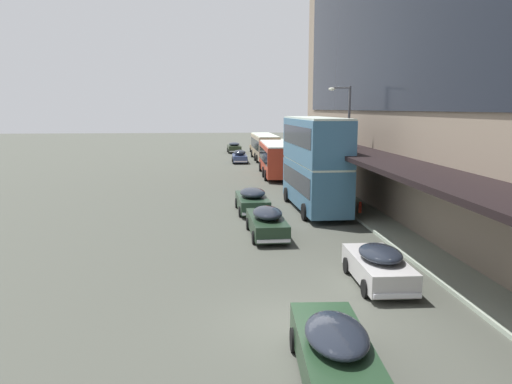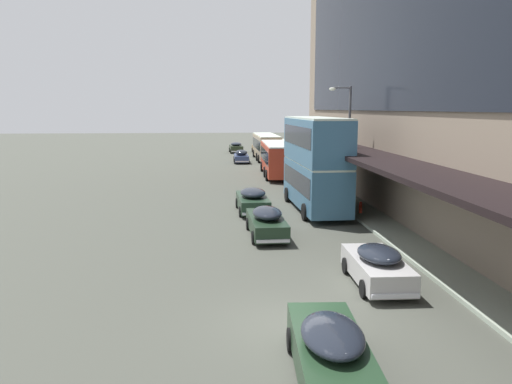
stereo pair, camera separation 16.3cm
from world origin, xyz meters
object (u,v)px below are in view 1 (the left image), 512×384
at_px(transit_bus_kerbside_rear, 265,145).
at_px(sedan_trailing_near, 334,350).
at_px(transit_bus_kerbside_far, 276,157).
at_px(street_lamp, 346,137).
at_px(sedan_oncoming_front, 240,156).
at_px(sedan_far_back, 234,147).
at_px(transit_bus_kerbside_front, 315,161).
at_px(sedan_lead_near, 252,200).
at_px(fire_hydrant, 360,207).
at_px(sedan_second_mid, 378,265).
at_px(sedan_second_near, 257,147).
at_px(sedan_lead_mid, 267,222).

xyz_separation_m(transit_bus_kerbside_rear, sedan_trailing_near, (-3.61, -51.72, -1.08)).
height_order(transit_bus_kerbside_rear, sedan_trailing_near, transit_bus_kerbside_rear).
bearing_deg(transit_bus_kerbside_far, street_lamp, -79.69).
distance_m(sedan_oncoming_front, sedan_far_back, 13.96).
xyz_separation_m(transit_bus_kerbside_front, sedan_lead_near, (-3.99, -0.26, -2.42)).
relative_size(sedan_lead_near, fire_hydrant, 6.89).
distance_m(transit_bus_kerbside_far, sedan_far_back, 26.11).
bearing_deg(sedan_second_mid, sedan_second_near, 89.59).
bearing_deg(transit_bus_kerbside_front, sedan_second_mid, -91.55).
bearing_deg(sedan_lead_near, sedan_oncoming_front, 88.56).
bearing_deg(sedan_lead_mid, sedan_second_near, 85.57).
bearing_deg(sedan_second_mid, transit_bus_kerbside_front, 88.45).
relative_size(sedan_second_near, sedan_far_back, 1.09).
height_order(transit_bus_kerbside_front, sedan_lead_near, transit_bus_kerbside_front).
bearing_deg(transit_bus_kerbside_far, sedan_oncoming_front, 103.69).
distance_m(transit_bus_kerbside_front, transit_bus_kerbside_far, 16.60).
relative_size(transit_bus_kerbside_front, fire_hydrant, 13.24).
bearing_deg(street_lamp, transit_bus_kerbside_far, 100.31).
xyz_separation_m(sedan_oncoming_front, sedan_far_back, (-0.07, 13.96, 0.00)).
bearing_deg(sedan_oncoming_front, sedan_second_mid, -86.08).
xyz_separation_m(transit_bus_kerbside_far, fire_hydrant, (2.85, -18.30, -1.32)).
distance_m(transit_bus_kerbside_rear, sedan_lead_mid, 38.22).
xyz_separation_m(sedan_second_near, sedan_oncoming_front, (-3.29, -13.55, -0.01)).
xyz_separation_m(transit_bus_kerbside_far, sedan_second_near, (0.38, 25.51, -1.04)).
bearing_deg(sedan_second_near, sedan_lead_near, -95.43).
height_order(sedan_trailing_near, fire_hydrant, sedan_trailing_near).
bearing_deg(sedan_far_back, sedan_oncoming_front, -89.70).
distance_m(transit_bus_kerbside_far, sedan_oncoming_front, 12.35).
xyz_separation_m(transit_bus_kerbside_front, transit_bus_kerbside_rear, (0.05, 31.69, -1.35)).
bearing_deg(transit_bus_kerbside_front, sedan_second_near, 89.96).
distance_m(sedan_second_near, sedan_second_mid, 55.76).
relative_size(sedan_lead_mid, sedan_second_mid, 1.13).
relative_size(transit_bus_kerbside_far, sedan_far_back, 2.33).
bearing_deg(sedan_second_near, street_lamp, -86.68).
relative_size(sedan_lead_mid, sedan_trailing_near, 1.02).
xyz_separation_m(sedan_lead_mid, sedan_trailing_near, (0.15, -13.70, -0.01)).
relative_size(transit_bus_kerbside_front, sedan_oncoming_front, 2.16).
bearing_deg(sedan_lead_near, street_lamp, 15.56).
height_order(transit_bus_kerbside_far, sedan_lead_near, transit_bus_kerbside_far).
xyz_separation_m(sedan_lead_near, sedan_trailing_near, (0.43, -19.76, -0.01)).
bearing_deg(sedan_lead_mid, transit_bus_kerbside_rear, 84.34).
bearing_deg(sedan_second_mid, sedan_far_back, 93.03).
height_order(sedan_second_near, sedan_oncoming_front, sedan_oncoming_front).
bearing_deg(sedan_oncoming_front, fire_hydrant, -79.22).
height_order(transit_bus_kerbside_rear, sedan_oncoming_front, transit_bus_kerbside_rear).
relative_size(transit_bus_kerbside_front, sedan_second_mid, 2.11).
bearing_deg(sedan_lead_mid, sedan_far_back, 89.56).
height_order(sedan_trailing_near, sedan_far_back, sedan_far_back).
xyz_separation_m(sedan_far_back, sedan_second_mid, (2.97, -56.17, -0.02)).
height_order(transit_bus_kerbside_rear, sedan_second_mid, transit_bus_kerbside_rear).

